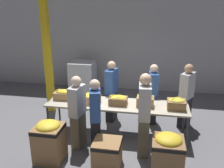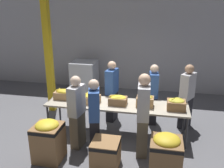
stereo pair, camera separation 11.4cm
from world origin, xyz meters
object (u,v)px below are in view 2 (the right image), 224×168
Objects in this scene: banana_box_0 at (65,94)px; support_pillar at (48,43)px; donation_bin_2 at (166,153)px; volunteer_4 at (153,95)px; volunteer_5 at (94,117)px; banana_box_4 at (176,104)px; donation_bin_1 at (106,152)px; pallet_stack_0 at (85,78)px; volunteer_1 at (77,112)px; volunteer_3 at (187,97)px; volunteer_2 at (112,92)px; sorting_table at (116,106)px; banana_box_3 at (145,101)px; volunteer_0 at (143,116)px; banana_box_1 at (90,98)px; donation_bin_0 at (48,139)px; banana_box_2 at (118,100)px.

support_pillar is at bearing 129.67° from banana_box_0.
banana_box_0 is 0.61× the size of donation_bin_2.
volunteer_5 reaches higher than volunteer_4.
donation_bin_1 is at bearing -137.41° from banana_box_4.
pallet_stack_0 is at bearing 71.89° from support_pillar.
pallet_stack_0 is at bearing 23.91° from volunteer_1.
donation_bin_2 is (-0.49, -1.98, -0.39)m from volunteer_3.
volunteer_2 reaches higher than donation_bin_2.
sorting_table is 1.14m from volunteer_4.
support_pillar is at bearing -101.38° from volunteer_4.
banana_box_0 is at bearing 135.10° from donation_bin_1.
volunteer_1 is 1.03× the size of volunteer_4.
volunteer_0 is (0.01, -0.70, -0.06)m from banana_box_3.
volunteer_4 is (1.45, 0.86, -0.12)m from banana_box_1.
banana_box_3 is 2.28m from donation_bin_0.
pallet_stack_0 reaches higher than banana_box_4.
volunteer_2 is 1.09m from volunteer_4.
volunteer_3 reaches higher than sorting_table.
volunteer_1 is 0.99× the size of volunteer_2.
volunteer_5 is (0.30, -0.73, -0.11)m from banana_box_1.
volunteer_0 reaches higher than banana_box_0.
banana_box_2 is 3.15m from pallet_stack_0.
banana_box_3 is (0.67, -0.01, 0.19)m from sorting_table.
volunteer_5 is 1.88× the size of donation_bin_0.
volunteer_2 is at bearing -54.30° from pallet_stack_0.
sorting_table is 1.36m from donation_bin_1.
donation_bin_1 is (-1.35, -1.24, -0.63)m from banana_box_4.
banana_box_4 is at bearing -1.65° from sorting_table.
banana_box_3 is at bearing -24.80° from volunteer_3.
pallet_stack_0 is at bearing -133.37° from volunteer_4.
banana_box_0 is 2.27m from volunteer_4.
volunteer_1 reaches higher than banana_box_0.
banana_box_2 is at bearing -39.94° from sorting_table.
volunteer_5 is (-0.36, -0.77, -0.10)m from banana_box_2.
banana_box_4 is at bearing -2.05° from banana_box_3.
support_pillar reaches higher than pallet_stack_0.
volunteer_0 is (0.65, -0.68, -0.03)m from banana_box_2.
banana_box_4 is 0.25× the size of volunteer_1.
banana_box_4 is 0.24× the size of volunteer_3.
volunteer_1 reaches higher than volunteer_4.
donation_bin_1 is at bearing -180.00° from donation_bin_2.
banana_box_2 is 1.02m from volunteer_1.
banana_box_0 is at bearing 65.34° from volunteer_0.
support_pillar reaches higher than volunteer_0.
volunteer_1 is at bearing -8.50° from volunteer_2.
banana_box_3 is at bearing -1.23° from sorting_table.
donation_bin_0 is (-1.17, -1.28, -0.30)m from sorting_table.
volunteer_1 is at bearing -52.26° from banana_box_0.
volunteer_4 reaches higher than donation_bin_0.
banana_box_4 is 0.36× the size of pallet_stack_0.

